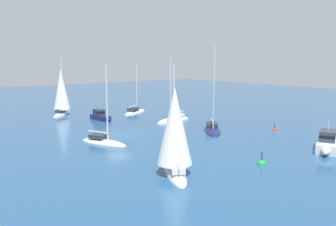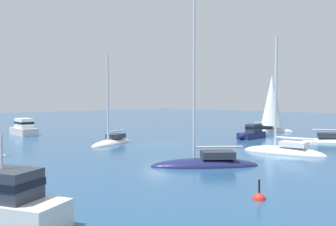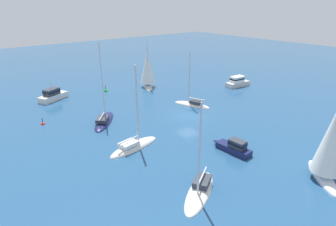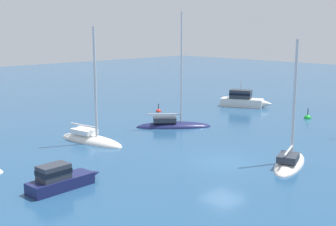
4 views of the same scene
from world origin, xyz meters
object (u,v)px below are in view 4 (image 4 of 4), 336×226
mooring_buoy (308,118)px  motor_cruiser (243,100)px  sloop_1 (290,162)px  launch (61,179)px  sailboat_1 (173,125)px  channel_buoy (159,111)px  sailboat_2 (91,140)px

mooring_buoy → motor_cruiser: bearing=82.9°
sloop_1 → launch: sloop_1 is taller
motor_cruiser → launch: 29.38m
motor_cruiser → mooring_buoy: 8.39m
sailboat_1 → launch: 16.61m
motor_cruiser → channel_buoy: (-8.73, 4.35, -0.73)m
motor_cruiser → mooring_buoy: bearing=-32.4°
launch → mooring_buoy: bearing=-2.5°
sailboat_1 → sailboat_2: (-8.14, 0.73, 0.02)m
launch → channel_buoy: bearing=30.6°
sailboat_2 → launch: bearing=-52.8°
motor_cruiser → sloop_1: 21.45m
sailboat_2 → channel_buoy: size_ratio=8.54×
sloop_1 → channel_buoy: (6.69, 19.24, -0.16)m
motor_cruiser → sloop_1: size_ratio=0.68×
mooring_buoy → sailboat_1: bearing=151.7°
sailboat_1 → sloop_1: (-2.53, -12.98, 0.03)m
sailboat_2 → channel_buoy: (12.30, 5.53, -0.15)m
sailboat_1 → mooring_buoy: 13.46m
sailboat_1 → channel_buoy: sailboat_1 is taller
motor_cruiser → sailboat_2: size_ratio=0.61×
motor_cruiser → channel_buoy: size_ratio=5.23×
channel_buoy → mooring_buoy: size_ratio=0.82×
sailboat_1 → launch: size_ratio=2.27×
launch → channel_buoy: launch is taller
sailboat_2 → sloop_1: (5.61, -13.71, 0.01)m
sloop_1 → motor_cruiser: bearing=23.3°
motor_cruiser → launch: size_ratio=1.23×
sailboat_1 → motor_cruiser: (12.89, 1.91, 0.61)m
channel_buoy → mooring_buoy: bearing=-58.7°
channel_buoy → launch: bearing=-146.3°
sloop_1 → launch: 14.17m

